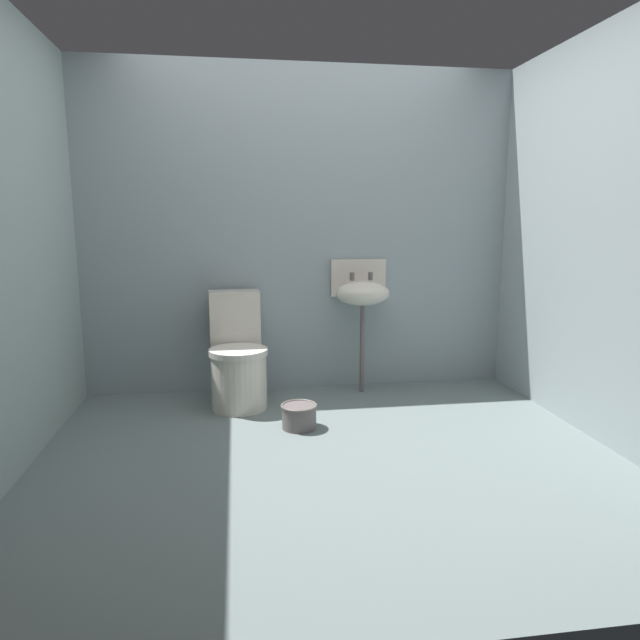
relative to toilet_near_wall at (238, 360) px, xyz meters
The scene contains 6 objects.
ground_plane 1.12m from the toilet_near_wall, 62.33° to the right, with size 3.60×2.97×0.08m, color slate.
wall_back 1.08m from the toilet_near_wall, 39.26° to the left, with size 3.60×0.10×2.39m, color #909DA2.
wall_right 2.46m from the toilet_near_wall, 21.32° to the right, with size 0.10×2.77×2.39m, color #93A1A4.
toilet_near_wall is the anchor object (origin of this frame).
sink 1.04m from the toilet_near_wall, 11.50° to the left, with size 0.42×0.35×0.99m.
bucket 0.69m from the toilet_near_wall, 54.72° to the right, with size 0.23×0.23×0.15m.
Camera 1 is at (-0.49, -2.95, 1.29)m, focal length 31.80 mm.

